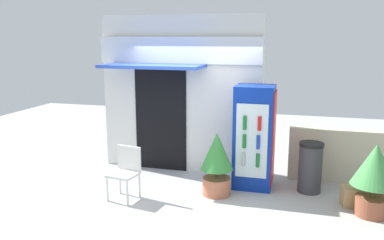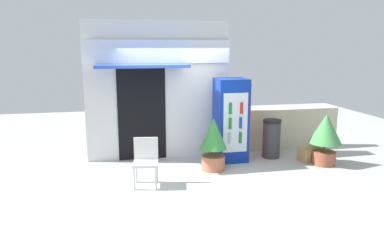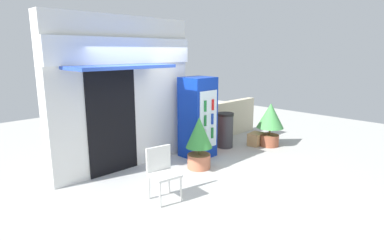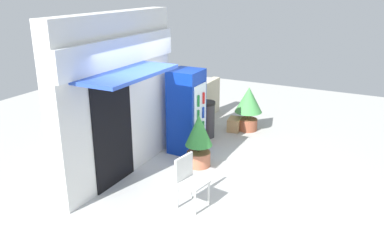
# 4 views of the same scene
# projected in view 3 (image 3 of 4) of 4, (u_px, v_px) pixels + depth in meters

# --- Properties ---
(ground) EXTENTS (16.00, 16.00, 0.00)m
(ground) POSITION_uv_depth(u_px,v_px,m) (187.00, 180.00, 6.04)
(ground) COLOR #B2B2AD
(storefront_building) EXTENTS (3.22, 1.18, 3.09)m
(storefront_building) POSITION_uv_depth(u_px,v_px,m) (123.00, 92.00, 6.46)
(storefront_building) COLOR silver
(storefront_building) RESTS_ON ground
(drink_cooler) EXTENTS (0.69, 0.70, 1.84)m
(drink_cooler) POSITION_uv_depth(u_px,v_px,m) (198.00, 117.00, 7.25)
(drink_cooler) COLOR #0C2D9E
(drink_cooler) RESTS_ON ground
(plastic_chair) EXTENTS (0.51, 0.49, 0.88)m
(plastic_chair) POSITION_uv_depth(u_px,v_px,m) (162.00, 169.00, 5.20)
(plastic_chair) COLOR silver
(plastic_chair) RESTS_ON ground
(potted_plant_near_shop) EXTENTS (0.55, 0.55, 1.10)m
(potted_plant_near_shop) POSITION_uv_depth(u_px,v_px,m) (199.00, 140.00, 6.53)
(potted_plant_near_shop) COLOR #BC6B4C
(potted_plant_near_shop) RESTS_ON ground
(potted_plant_curbside) EXTENTS (0.69, 0.69, 1.12)m
(potted_plant_curbside) POSITION_uv_depth(u_px,v_px,m) (270.00, 120.00, 8.08)
(potted_plant_curbside) COLOR #995138
(potted_plant_curbside) RESTS_ON ground
(trash_bin) EXTENTS (0.42, 0.42, 0.89)m
(trash_bin) POSITION_uv_depth(u_px,v_px,m) (225.00, 130.00, 8.02)
(trash_bin) COLOR #38383D
(trash_bin) RESTS_ON ground
(stone_boundary_wall) EXTENTS (2.43, 0.20, 1.00)m
(stone_boundary_wall) POSITION_uv_depth(u_px,v_px,m) (226.00, 119.00, 9.02)
(stone_boundary_wall) COLOR beige
(stone_boundary_wall) RESTS_ON ground
(cardboard_box) EXTENTS (0.48, 0.36, 0.32)m
(cardboard_box) POSITION_uv_depth(u_px,v_px,m) (256.00, 139.00, 8.26)
(cardboard_box) COLOR tan
(cardboard_box) RESTS_ON ground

